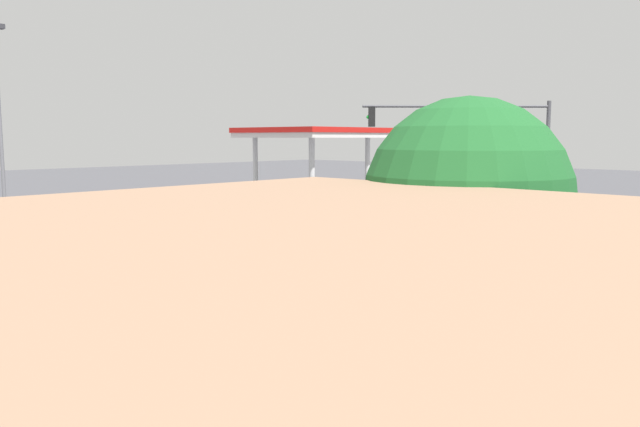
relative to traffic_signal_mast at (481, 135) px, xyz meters
name	(u,v)px	position (x,y,z in m)	size (l,w,h in m)	color
ground_plane	(320,241)	(-5.05, 5.05, -4.69)	(147.90, 147.90, 0.00)	#47474C
crosswalk_markings	(451,261)	(-5.05, -1.73, -4.69)	(10.12, 4.40, 0.01)	silver
traffic_signal_mast	(481,135)	(0.00, 0.00, 0.00)	(5.97, 5.97, 6.21)	#47474C
car_0	(453,225)	(-0.97, 0.70, -3.98)	(4.87, 2.29, 1.46)	gray
car_1	(381,210)	(1.57, 6.80, -3.99)	(4.54, 2.41, 1.47)	brown
car_2	(242,208)	(-3.04, 13.04, -3.98)	(2.21, 4.92, 1.53)	gray
gas_station_canopy	(311,135)	(7.44, 17.84, 0.06)	(8.42, 8.42, 5.30)	silver
pedestrian	(335,269)	(-12.17, -2.34, -3.80)	(0.41, 0.41, 1.61)	#38383D
tree_corner_a	(467,202)	(-15.14, -8.24, -1.24)	(3.76, 3.76, 5.33)	brown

